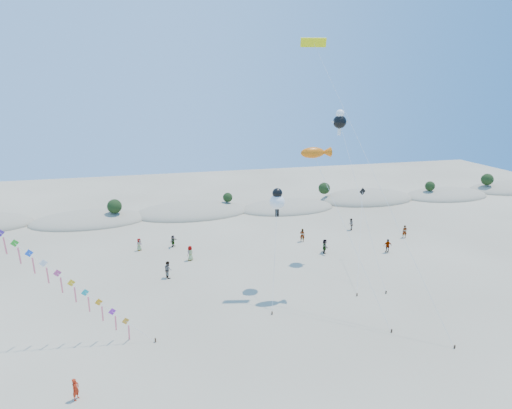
{
  "coord_description": "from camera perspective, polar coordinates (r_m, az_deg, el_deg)",
  "views": [
    {
      "loc": [
        -6.49,
        -22.99,
        20.26
      ],
      "look_at": [
        2.92,
        14.0,
        9.67
      ],
      "focal_mm": 30.0,
      "sensor_mm": 36.0,
      "label": 1
    }
  ],
  "objects": [
    {
      "name": "beachgoers",
      "position": [
        54.41,
        1.73,
        -5.36
      ],
      "size": [
        36.38,
        10.82,
        1.9
      ],
      "color": "slate",
      "rests_on": "ground"
    },
    {
      "name": "dune_ridge",
      "position": [
        71.45,
        -7.63,
        -1.01
      ],
      "size": [
        145.3,
        11.49,
        5.57
      ],
      "color": "gray",
      "rests_on": "ground"
    },
    {
      "name": "parafoil_kite",
      "position": [
        43.6,
        7.95,
        20.04
      ],
      "size": [
        8.09,
        16.19,
        24.71
      ],
      "color": "#3F2D1E",
      "rests_on": "ground"
    },
    {
      "name": "cartoon_kite_high",
      "position": [
        51.26,
        11.12,
        10.93
      ],
      "size": [
        2.0,
        12.29,
        17.69
      ],
      "color": "#3F2D1E",
      "rests_on": "ground"
    },
    {
      "name": "dark_kite",
      "position": [
        50.36,
        13.84,
        -1.65
      ],
      "size": [
        5.87,
        10.29,
        8.53
      ],
      "color": "#3F2D1E",
      "rests_on": "ground"
    },
    {
      "name": "cartoon_kite_low",
      "position": [
        43.19,
        2.85,
        0.58
      ],
      "size": [
        3.08,
        7.0,
        10.39
      ],
      "color": "#3F2D1E",
      "rests_on": "ground"
    },
    {
      "name": "flyer_foreground",
      "position": [
        33.25,
        -22.91,
        -21.74
      ],
      "size": [
        0.62,
        0.69,
        1.57
      ],
      "primitive_type": "imported",
      "rotation": [
        0.0,
        0.0,
        1.04
      ],
      "color": "#AD230D",
      "rests_on": "ground"
    },
    {
      "name": "fish_kite",
      "position": [
        41.41,
        8.01,
        6.83
      ],
      "size": [
        5.17,
        10.15,
        14.68
      ],
      "color": "#3F2D1E",
      "rests_on": "ground"
    },
    {
      "name": "ground",
      "position": [
        31.32,
        1.25,
        -24.79
      ],
      "size": [
        160.0,
        160.0,
        0.0
      ],
      "primitive_type": "plane",
      "color": "gray",
      "rests_on": "ground"
    }
  ]
}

